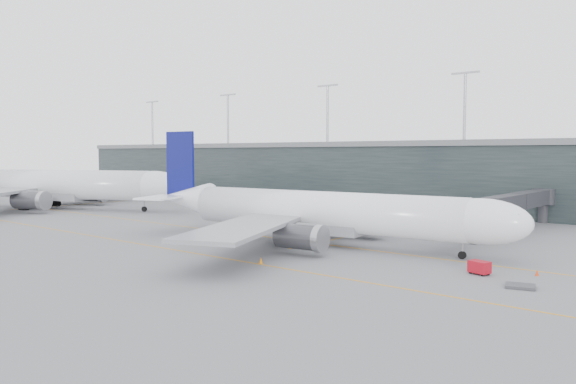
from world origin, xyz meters
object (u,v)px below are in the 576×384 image
Objects in this scene: gse_cart at (479,267)px; jet_bridge at (507,204)px; main_aircraft at (319,212)px; second_aircraft at (53,185)px.

jet_bridge is at bearing 119.40° from gse_cart.
jet_bridge is at bearing 53.42° from main_aircraft.
gse_cart is at bearing -74.53° from jet_bridge.
main_aircraft is 0.87× the size of second_aircraft.
main_aircraft is 25.01m from gse_cart.
second_aircraft is (-76.15, 2.31, 0.87)m from main_aircraft.
second_aircraft is (-92.52, -25.53, 0.73)m from jet_bridge.
second_aircraft is 100.76m from gse_cart.
gse_cart is (100.40, -7.19, -4.59)m from second_aircraft.
main_aircraft is 24.43× the size of gse_cart.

